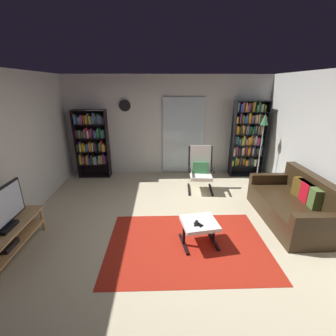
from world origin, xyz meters
TOP-DOWN VIEW (x-y plane):
  - ground_plane at (0.00, 0.00)m, footprint 7.02×7.02m
  - wall_back at (0.00, 2.90)m, footprint 5.60×0.06m
  - glass_door_panel at (0.41, 2.83)m, footprint 1.10×0.01m
  - area_rug at (0.20, -0.27)m, footprint 2.45×1.67m
  - tv_stand at (-2.37, -0.44)m, footprint 0.44×1.32m
  - television at (-2.37, -0.42)m, footprint 0.20×0.98m
  - bookshelf_near_tv at (-1.98, 2.67)m, footprint 0.83×0.30m
  - bookshelf_near_sofa at (2.08, 2.63)m, footprint 0.84×0.30m
  - leather_sofa at (2.20, 0.35)m, footprint 0.92×1.73m
  - lounge_armchair at (0.72, 1.78)m, footprint 0.61×0.69m
  - ottoman at (0.38, -0.24)m, footprint 0.59×0.56m
  - tv_remote at (0.32, -0.30)m, footprint 0.08×0.15m
  - cell_phone at (0.36, -0.33)m, footprint 0.14×0.15m
  - floor_lamp_by_shelf at (2.25, 2.16)m, footprint 0.22×0.22m
  - wall_clock at (-1.10, 2.82)m, footprint 0.29×0.03m

SIDE VIEW (x-z plane):
  - ground_plane at x=0.00m, z-range 0.00..0.00m
  - area_rug at x=0.20m, z-range 0.00..0.01m
  - tv_stand at x=-2.37m, z-range 0.07..0.52m
  - leather_sofa at x=2.20m, z-range -0.12..0.73m
  - ottoman at x=0.38m, z-range 0.13..0.53m
  - cell_phone at x=0.36m, z-range 0.40..0.41m
  - tv_remote at x=0.32m, z-range 0.40..0.41m
  - lounge_armchair at x=0.72m, z-range 0.02..1.05m
  - television at x=-2.37m, z-range 0.43..1.02m
  - bookshelf_near_tv at x=-1.98m, z-range 0.06..1.82m
  - glass_door_panel at x=0.41m, z-range 0.05..2.05m
  - bookshelf_near_sofa at x=2.08m, z-range 0.07..2.06m
  - wall_back at x=0.00m, z-range 0.00..2.60m
  - floor_lamp_by_shelf at x=2.25m, z-range 0.50..2.22m
  - wall_clock at x=-1.10m, z-range 1.71..2.00m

